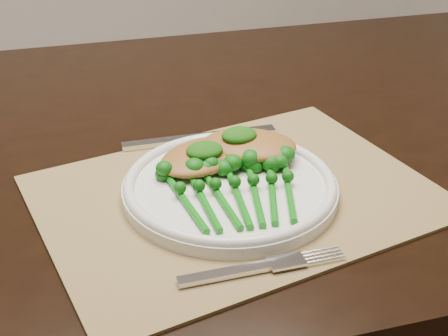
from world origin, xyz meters
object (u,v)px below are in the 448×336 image
object	(u,v)px
dining_table	(178,320)
chicken_fillet_left	(202,157)
broccolini_bundle	(238,196)
placemat	(237,195)
dinner_plate	(230,186)

from	to	relation	value
dining_table	chicken_fillet_left	world-z (taller)	chicken_fillet_left
broccolini_bundle	placemat	bearing A→B (deg)	79.58
dining_table	chicken_fillet_left	distance (m)	0.43
dinner_plate	broccolini_bundle	bearing A→B (deg)	-96.63
dining_table	broccolini_bundle	bearing A→B (deg)	-80.87
placemat	dinner_plate	world-z (taller)	dinner_plate
placemat	broccolini_bundle	bearing A→B (deg)	-116.69
chicken_fillet_left	dining_table	bearing A→B (deg)	67.31
chicken_fillet_left	dinner_plate	bearing A→B (deg)	-96.42
dining_table	broccolini_bundle	xyz separation A→B (m)	(0.02, -0.23, 0.40)
placemat	chicken_fillet_left	bearing A→B (deg)	106.74
dining_table	broccolini_bundle	world-z (taller)	broccolini_bundle
dinner_plate	chicken_fillet_left	bearing A→B (deg)	107.39
dinner_plate	chicken_fillet_left	xyz separation A→B (m)	(-0.02, 0.06, 0.02)
chicken_fillet_left	placemat	bearing A→B (deg)	-90.01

